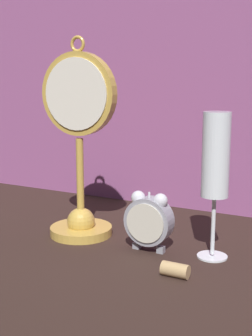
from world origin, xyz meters
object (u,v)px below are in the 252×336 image
Objects in this scene: pocket_watch_on_stand at (79,154)px; champagne_flute at (216,164)px; alarm_clock_twin_bell at (149,219)px; wine_cork at (175,270)px.

champagne_flute is (0.26, 0.01, 0.00)m from pocket_watch_on_stand.
alarm_clock_twin_bell is 2.50× the size of wine_cork.
alarm_clock_twin_bell is at bearing -6.19° from pocket_watch_on_stand.
alarm_clock_twin_bell reaches higher than wine_cork.
pocket_watch_on_stand is at bearing 157.67° from wine_cork.
wine_cork is at bearing -44.07° from alarm_clock_twin_bell.
alarm_clock_twin_bell is 0.12m from wine_cork.
champagne_flute is at bearing 1.45° from pocket_watch_on_stand.
alarm_clock_twin_bell is 0.43× the size of champagne_flute.
pocket_watch_on_stand is at bearing -178.55° from champagne_flute.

